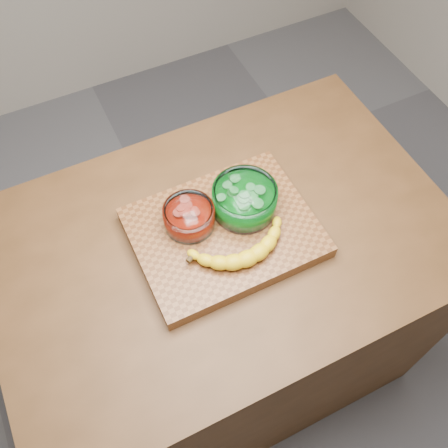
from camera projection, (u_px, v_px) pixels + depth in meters
name	position (u px, v px, depth m)	size (l,w,h in m)	color
ground	(224.00, 352.00, 2.04)	(3.50, 3.50, 0.00)	#5B5A5F
counter	(224.00, 307.00, 1.66)	(1.20, 0.80, 0.90)	#4C2E17
cutting_board	(224.00, 233.00, 1.27)	(0.45, 0.35, 0.04)	brown
bowl_red	(189.00, 217.00, 1.23)	(0.13, 0.13, 0.06)	white
bowl_green	(244.00, 200.00, 1.25)	(0.16, 0.16, 0.08)	white
banana	(242.00, 248.00, 1.20)	(0.29, 0.13, 0.04)	gold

